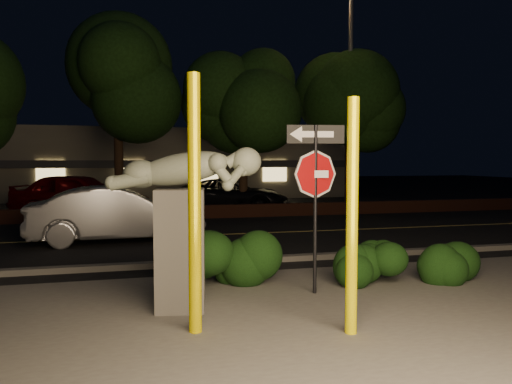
% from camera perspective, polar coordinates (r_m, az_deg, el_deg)
% --- Properties ---
extents(ground, '(90.00, 90.00, 0.00)m').
position_cam_1_polar(ground, '(17.71, -7.33, -3.54)').
color(ground, black).
rests_on(ground, ground).
extents(patio, '(14.00, 6.00, 0.02)m').
position_cam_1_polar(patio, '(7.14, 4.05, -14.34)').
color(patio, '#4C4944').
rests_on(patio, ground).
extents(road, '(80.00, 8.00, 0.01)m').
position_cam_1_polar(road, '(14.77, -5.88, -4.96)').
color(road, black).
rests_on(road, ground).
extents(lane_marking, '(80.00, 0.12, 0.00)m').
position_cam_1_polar(lane_marking, '(14.77, -5.88, -4.91)').
color(lane_marking, tan).
rests_on(lane_marking, road).
extents(curb, '(80.00, 0.25, 0.12)m').
position_cam_1_polar(curb, '(10.78, -2.60, -7.87)').
color(curb, '#4C4944').
rests_on(curb, ground).
extents(brick_wall, '(40.00, 0.35, 0.50)m').
position_cam_1_polar(brick_wall, '(18.97, -7.82, -2.31)').
color(brick_wall, '#452116').
rests_on(brick_wall, ground).
extents(parking_lot, '(40.00, 12.00, 0.01)m').
position_cam_1_polar(parking_lot, '(24.64, -9.35, -1.52)').
color(parking_lot, black).
rests_on(parking_lot, ground).
extents(building, '(22.00, 10.20, 4.00)m').
position_cam_1_polar(building, '(32.50, -10.64, 3.23)').
color(building, '#696454').
rests_on(building, ground).
extents(tree_far_b, '(5.20, 5.20, 8.41)m').
position_cam_1_polar(tree_far_b, '(21.00, -15.59, 14.07)').
color(tree_far_b, black).
rests_on(tree_far_b, ground).
extents(tree_far_c, '(4.80, 4.80, 7.84)m').
position_cam_1_polar(tree_far_c, '(21.05, -1.49, 13.09)').
color(tree_far_c, black).
rests_on(tree_far_c, ground).
extents(tree_far_d, '(4.40, 4.40, 7.42)m').
position_cam_1_polar(tree_far_d, '(23.10, 10.66, 11.58)').
color(tree_far_d, black).
rests_on(tree_far_d, ground).
extents(yellow_pole_left, '(0.17, 0.17, 3.30)m').
position_cam_1_polar(yellow_pole_left, '(6.33, -7.05, -1.50)').
color(yellow_pole_left, '#D9C600').
rests_on(yellow_pole_left, ground).
extents(yellow_pole_right, '(0.15, 0.15, 3.00)m').
position_cam_1_polar(yellow_pole_right, '(6.37, 10.92, -2.87)').
color(yellow_pole_right, '#FFEF00').
rests_on(yellow_pole_right, ground).
extents(signpost, '(0.94, 0.19, 2.78)m').
position_cam_1_polar(signpost, '(8.18, 6.81, 1.99)').
color(signpost, black).
rests_on(signpost, ground).
extents(sculpture, '(2.26, 0.93, 2.41)m').
position_cam_1_polar(sculpture, '(7.39, -8.36, -2.07)').
color(sculpture, '#4C4944').
rests_on(sculpture, ground).
extents(hedge_center, '(2.24, 1.69, 1.06)m').
position_cam_1_polar(hedge_center, '(8.98, -3.16, -7.17)').
color(hedge_center, black).
rests_on(hedge_center, ground).
extents(hedge_right, '(1.75, 1.36, 1.02)m').
position_cam_1_polar(hedge_right, '(9.27, 13.35, -7.05)').
color(hedge_right, black).
rests_on(hedge_right, ground).
extents(hedge_far_right, '(1.48, 1.09, 0.93)m').
position_cam_1_polar(hedge_far_right, '(9.83, 20.64, -6.83)').
color(hedge_far_right, black).
rests_on(hedge_far_right, ground).
extents(streetlight, '(1.40, 0.41, 9.30)m').
position_cam_1_polar(streetlight, '(21.71, 10.23, 12.41)').
color(streetlight, '#535459').
rests_on(streetlight, ground).
extents(silver_sedan, '(4.68, 1.91, 1.51)m').
position_cam_1_polar(silver_sedan, '(13.98, -15.64, -2.47)').
color(silver_sedan, '#A4A4A9').
rests_on(silver_sedan, ground).
extents(parked_car_red, '(5.44, 3.64, 1.72)m').
position_cam_1_polar(parked_car_red, '(20.67, -19.64, -0.30)').
color(parked_car_red, maroon).
rests_on(parked_car_red, ground).
extents(parked_car_darkred, '(4.78, 2.84, 1.30)m').
position_cam_1_polar(parked_car_darkred, '(21.53, -17.62, -0.67)').
color(parked_car_darkred, '#441109').
rests_on(parked_car_darkred, ground).
extents(parked_car_dark, '(5.55, 4.00, 1.40)m').
position_cam_1_polar(parked_car_dark, '(21.78, -3.00, -0.32)').
color(parked_car_dark, black).
rests_on(parked_car_dark, ground).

